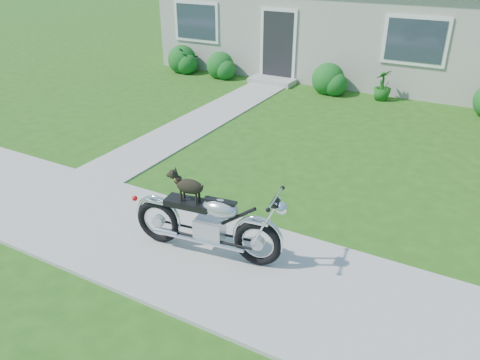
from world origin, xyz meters
name	(u,v)px	position (x,y,z in m)	size (l,w,h in m)	color
ground	(119,226)	(0.00, 0.00, 0.00)	(80.00, 80.00, 0.00)	#235114
sidewalk	(119,225)	(0.00, 0.00, 0.02)	(24.00, 2.20, 0.04)	#9E9B93
walkway	(210,116)	(-1.50, 5.00, 0.01)	(1.20, 8.00, 0.03)	#9E9B93
house	(358,2)	(0.00, 11.99, 2.16)	(12.60, 7.03, 4.50)	#ACA69B
shrub_row	(292,75)	(-0.78, 8.50, 0.40)	(10.43, 0.96, 0.96)	#16541A
potted_plant_left	(190,60)	(-4.52, 8.55, 0.43)	(0.78, 0.67, 0.86)	#16551D
potted_plant_right	(383,85)	(1.92, 8.55, 0.42)	(0.47, 0.47, 0.84)	#195A19
motorcycle_with_dog	(208,221)	(1.63, 0.05, 0.56)	(2.22, 0.66, 1.20)	black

